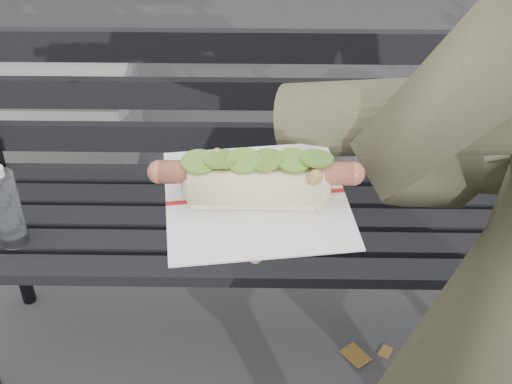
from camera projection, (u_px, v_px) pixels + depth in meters
park_bench at (241, 185)px, 1.77m from camera, size 1.50×0.44×0.88m
held_hotdog at (440, 134)px, 0.78m from camera, size 0.64×0.31×0.20m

